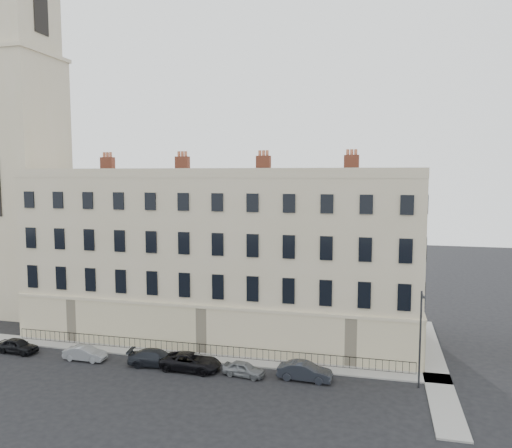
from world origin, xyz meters
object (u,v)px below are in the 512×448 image
object	(u,v)px
car_f	(305,371)
car_d	(191,362)
car_e	(244,369)
streetlamp	(420,335)
car_a	(18,346)
car_b	(85,353)
car_c	(156,358)

from	to	relation	value
car_f	car_d	bearing A→B (deg)	94.62
car_e	streetlamp	bearing A→B (deg)	-77.32
car_a	car_d	size ratio (longest dim) A/B	0.77
car_d	car_b	bearing A→B (deg)	92.48
car_a	car_f	size ratio (longest dim) A/B	0.91
car_b	streetlamp	distance (m)	26.57
car_c	streetlamp	xyz separation A→B (m)	(20.14, 0.54, 3.29)
car_c	car_e	bearing A→B (deg)	-100.65
car_e	car_f	xyz separation A→B (m)	(4.62, 0.39, 0.11)
car_d	car_a	bearing A→B (deg)	91.59
car_b	streetlamp	xyz separation A→B (m)	(26.35, 0.86, 3.35)
car_a	car_f	bearing A→B (deg)	-84.89
car_f	streetlamp	world-z (taller)	streetlamp
car_c	car_f	world-z (taller)	car_f
car_f	streetlamp	distance (m)	8.79
car_e	car_c	bearing A→B (deg)	96.28
car_f	streetlamp	xyz separation A→B (m)	(8.15, 0.48, 3.27)
car_f	car_c	bearing A→B (deg)	93.51
car_a	streetlamp	xyz separation A→B (m)	(32.97, 0.73, 3.31)
car_d	car_e	size ratio (longest dim) A/B	1.46
streetlamp	car_f	bearing A→B (deg)	-175.19
car_b	streetlamp	bearing A→B (deg)	-88.45
car_c	car_d	xyz separation A→B (m)	(3.04, -0.16, 0.01)
car_c	car_d	size ratio (longest dim) A/B	0.94
car_b	car_d	bearing A→B (deg)	-89.31
car_f	car_e	bearing A→B (deg)	98.01
car_c	car_f	size ratio (longest dim) A/B	1.11
car_d	streetlamp	world-z (taller)	streetlamp
car_a	car_e	bearing A→B (deg)	-85.85
car_d	car_f	bearing A→B (deg)	-87.12
car_d	car_e	xyz separation A→B (m)	(4.34, -0.17, -0.11)
car_e	streetlamp	size ratio (longest dim) A/B	0.46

